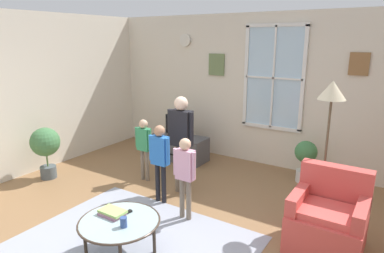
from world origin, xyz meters
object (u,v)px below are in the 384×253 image
(remote_near_books, at_px, (126,213))
(person_black_shirt, at_px, (181,134))
(person_green_shirt, at_px, (144,143))
(person_blue_shirt, at_px, (160,155))
(television, at_px, (179,126))
(tv_stand, at_px, (179,148))
(coffee_table, at_px, (119,223))
(book_stack, at_px, (113,212))
(person_pink_shirt, at_px, (185,169))
(cup, at_px, (124,222))
(potted_plant_corner, at_px, (45,145))
(floor_lamp, at_px, (331,105))
(armchair, at_px, (328,220))
(potted_plant_by_window, at_px, (305,157))

(remote_near_books, height_order, person_black_shirt, person_black_shirt)
(person_green_shirt, bearing_deg, person_blue_shirt, -33.92)
(television, bearing_deg, tv_stand, 90.00)
(person_green_shirt, xyz_separation_m, person_blue_shirt, (0.69, -0.46, 0.06))
(coffee_table, xyz_separation_m, remote_near_books, (-0.04, 0.14, 0.03))
(book_stack, xyz_separation_m, person_pink_shirt, (0.27, 0.98, 0.21))
(remote_near_books, bearing_deg, coffee_table, -75.07)
(cup, distance_m, person_pink_shirt, 1.11)
(person_green_shirt, distance_m, potted_plant_corner, 1.62)
(tv_stand, bearing_deg, floor_lamp, -17.68)
(tv_stand, height_order, person_green_shirt, person_green_shirt)
(armchair, height_order, book_stack, armchair)
(book_stack, xyz_separation_m, potted_plant_corner, (-2.37, 0.84, 0.11))
(floor_lamp, bearing_deg, person_green_shirt, -175.08)
(person_blue_shirt, distance_m, potted_plant_corner, 2.12)
(person_black_shirt, height_order, potted_plant_by_window, person_black_shirt)
(coffee_table, xyz_separation_m, potted_plant_by_window, (1.09, 3.03, 0.01))
(armchair, distance_m, coffee_table, 2.25)
(armchair, height_order, person_black_shirt, person_black_shirt)
(tv_stand, xyz_separation_m, potted_plant_by_window, (2.30, 0.22, 0.19))
(armchair, bearing_deg, television, 154.37)
(person_black_shirt, distance_m, potted_plant_by_window, 2.06)
(book_stack, xyz_separation_m, remote_near_books, (0.11, 0.09, -0.02))
(person_green_shirt, distance_m, floor_lamp, 2.83)
(coffee_table, relative_size, floor_lamp, 0.48)
(tv_stand, height_order, person_black_shirt, person_black_shirt)
(person_black_shirt, bearing_deg, floor_lamp, 8.12)
(tv_stand, xyz_separation_m, potted_plant_corner, (-1.31, -1.92, 0.34))
(television, xyz_separation_m, person_blue_shirt, (0.79, -1.58, 0.04))
(tv_stand, relative_size, cup, 10.34)
(television, distance_m, potted_plant_by_window, 2.33)
(person_blue_shirt, relative_size, floor_lamp, 0.63)
(tv_stand, bearing_deg, person_blue_shirt, -63.53)
(coffee_table, bearing_deg, person_blue_shirt, 108.94)
(book_stack, height_order, potted_plant_by_window, potted_plant_by_window)
(armchair, bearing_deg, potted_plant_by_window, 112.41)
(coffee_table, xyz_separation_m, cup, (0.12, -0.06, 0.08))
(tv_stand, relative_size, person_green_shirt, 1.07)
(armchair, bearing_deg, person_green_shirt, 173.81)
(television, height_order, person_pink_shirt, person_pink_shirt)
(book_stack, bearing_deg, person_green_shirt, 120.42)
(book_stack, distance_m, person_blue_shirt, 1.23)
(potted_plant_corner, bearing_deg, person_green_shirt, 29.47)
(person_blue_shirt, xyz_separation_m, potted_plant_by_window, (1.51, 1.80, -0.29))
(armchair, xyz_separation_m, floor_lamp, (-0.19, 0.54, 1.17))
(potted_plant_corner, bearing_deg, person_black_shirt, 19.15)
(armchair, distance_m, person_black_shirt, 2.22)
(person_green_shirt, bearing_deg, potted_plant_corner, -150.53)
(potted_plant_by_window, bearing_deg, coffee_table, -109.83)
(person_green_shirt, relative_size, floor_lamp, 0.57)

